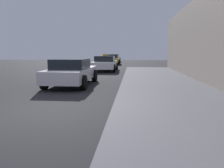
{
  "coord_description": "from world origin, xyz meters",
  "views": [
    {
      "loc": [
        2.52,
        -5.32,
        1.58
      ],
      "look_at": [
        1.98,
        0.42,
        0.74
      ],
      "focal_mm": 34.98,
      "sensor_mm": 36.0,
      "label": 1
    }
  ],
  "objects_px": {
    "car_yellow": "(112,60)",
    "car_red": "(114,58)",
    "car_silver": "(72,72)",
    "car_white": "(105,63)"
  },
  "relations": [
    {
      "from": "car_white",
      "to": "car_red",
      "type": "height_order",
      "value": "car_white"
    },
    {
      "from": "car_yellow",
      "to": "car_red",
      "type": "bearing_deg",
      "value": 93.17
    },
    {
      "from": "car_red",
      "to": "car_silver",
      "type": "bearing_deg",
      "value": -89.72
    },
    {
      "from": "car_white",
      "to": "car_yellow",
      "type": "xyz_separation_m",
      "value": [
        -0.3,
        9.88,
        -0.0
      ]
    },
    {
      "from": "car_silver",
      "to": "car_yellow",
      "type": "relative_size",
      "value": 1.02
    },
    {
      "from": "car_white",
      "to": "car_yellow",
      "type": "bearing_deg",
      "value": 91.71
    },
    {
      "from": "car_white",
      "to": "car_red",
      "type": "xyz_separation_m",
      "value": [
        -0.72,
        17.47,
        -0.0
      ]
    },
    {
      "from": "car_silver",
      "to": "car_yellow",
      "type": "distance_m",
      "value": 18.15
    },
    {
      "from": "car_white",
      "to": "car_red",
      "type": "bearing_deg",
      "value": 92.35
    },
    {
      "from": "car_silver",
      "to": "car_red",
      "type": "bearing_deg",
      "value": 90.28
    }
  ]
}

